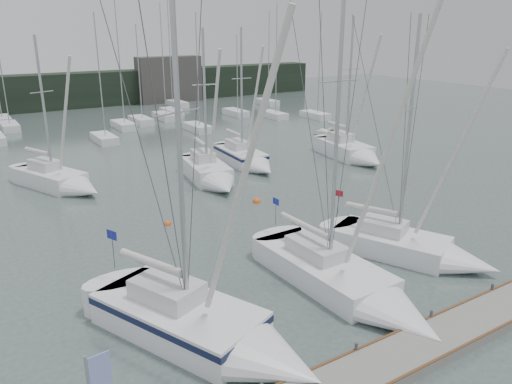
{
  "coord_description": "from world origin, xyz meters",
  "views": [
    {
      "loc": [
        -13.05,
        -14.9,
        11.34
      ],
      "look_at": [
        -0.51,
        5.0,
        3.54
      ],
      "focal_mm": 35.0,
      "sensor_mm": 36.0,
      "label": 1
    }
  ],
  "objects_px": {
    "sailboat_near_right": "(424,251)",
    "sailboat_mid_d": "(248,160)",
    "buoy_b": "(257,202)",
    "sailboat_mid_c": "(212,176)",
    "sailboat_near_left": "(216,333)",
    "sailboat_mid_e": "(353,153)",
    "buoy_a": "(168,224)",
    "sailboat_mid_b": "(63,182)",
    "sailboat_near_center": "(357,289)"
  },
  "relations": [
    {
      "from": "sailboat_near_right",
      "to": "sailboat_mid_e",
      "type": "xyz_separation_m",
      "value": [
        10.94,
        17.02,
        0.12
      ]
    },
    {
      "from": "sailboat_near_center",
      "to": "sailboat_mid_c",
      "type": "height_order",
      "value": "sailboat_near_center"
    },
    {
      "from": "sailboat_mid_e",
      "to": "buoy_a",
      "type": "relative_size",
      "value": 28.28
    },
    {
      "from": "sailboat_mid_c",
      "to": "sailboat_mid_e",
      "type": "xyz_separation_m",
      "value": [
        13.95,
        -0.49,
        0.01
      ]
    },
    {
      "from": "sailboat_near_center",
      "to": "sailboat_mid_c",
      "type": "distance_m",
      "value": 18.75
    },
    {
      "from": "sailboat_mid_b",
      "to": "sailboat_mid_c",
      "type": "xyz_separation_m",
      "value": [
        9.88,
        -4.42,
        0.04
      ]
    },
    {
      "from": "sailboat_mid_b",
      "to": "buoy_b",
      "type": "distance_m",
      "value": 14.39
    },
    {
      "from": "sailboat_mid_c",
      "to": "sailboat_mid_e",
      "type": "bearing_deg",
      "value": 7.08
    },
    {
      "from": "sailboat_mid_b",
      "to": "sailboat_mid_c",
      "type": "relative_size",
      "value": 0.96
    },
    {
      "from": "sailboat_mid_b",
      "to": "sailboat_mid_e",
      "type": "distance_m",
      "value": 24.33
    },
    {
      "from": "sailboat_mid_b",
      "to": "sailboat_mid_e",
      "type": "relative_size",
      "value": 0.89
    },
    {
      "from": "sailboat_mid_c",
      "to": "buoy_b",
      "type": "distance_m",
      "value": 5.46
    },
    {
      "from": "sailboat_mid_d",
      "to": "sailboat_mid_e",
      "type": "relative_size",
      "value": 0.93
    },
    {
      "from": "sailboat_mid_e",
      "to": "buoy_b",
      "type": "distance_m",
      "value": 14.2
    },
    {
      "from": "sailboat_near_center",
      "to": "buoy_a",
      "type": "distance_m",
      "value": 13.11
    },
    {
      "from": "sailboat_near_right",
      "to": "buoy_a",
      "type": "xyz_separation_m",
      "value": [
        -9.11,
        11.55,
        -0.51
      ]
    },
    {
      "from": "sailboat_near_left",
      "to": "sailboat_near_right",
      "type": "height_order",
      "value": "sailboat_near_left"
    },
    {
      "from": "sailboat_near_right",
      "to": "buoy_b",
      "type": "relative_size",
      "value": 22.06
    },
    {
      "from": "sailboat_near_left",
      "to": "buoy_a",
      "type": "distance_m",
      "value": 12.84
    },
    {
      "from": "sailboat_near_right",
      "to": "buoy_b",
      "type": "bearing_deg",
      "value": 77.08
    },
    {
      "from": "sailboat_near_right",
      "to": "sailboat_mid_e",
      "type": "height_order",
      "value": "sailboat_mid_e"
    },
    {
      "from": "sailboat_mid_b",
      "to": "buoy_b",
      "type": "height_order",
      "value": "sailboat_mid_b"
    },
    {
      "from": "sailboat_near_right",
      "to": "sailboat_mid_c",
      "type": "distance_m",
      "value": 17.77
    },
    {
      "from": "sailboat_mid_c",
      "to": "sailboat_mid_e",
      "type": "relative_size",
      "value": 0.92
    },
    {
      "from": "buoy_a",
      "to": "sailboat_near_center",
      "type": "bearing_deg",
      "value": -74.36
    },
    {
      "from": "sailboat_mid_c",
      "to": "sailboat_near_left",
      "type": "bearing_deg",
      "value": -107.89
    },
    {
      "from": "sailboat_near_left",
      "to": "sailboat_mid_b",
      "type": "bearing_deg",
      "value": 68.38
    },
    {
      "from": "sailboat_near_left",
      "to": "buoy_a",
      "type": "height_order",
      "value": "sailboat_near_left"
    },
    {
      "from": "sailboat_near_center",
      "to": "sailboat_mid_b",
      "type": "xyz_separation_m",
      "value": [
        -7.31,
        22.99,
        0.05
      ]
    },
    {
      "from": "sailboat_near_center",
      "to": "sailboat_mid_e",
      "type": "xyz_separation_m",
      "value": [
        16.52,
        18.08,
        0.1
      ]
    },
    {
      "from": "sailboat_mid_b",
      "to": "buoy_b",
      "type": "bearing_deg",
      "value": -65.77
    },
    {
      "from": "sailboat_near_right",
      "to": "sailboat_mid_c",
      "type": "xyz_separation_m",
      "value": [
        -3.01,
        17.51,
        0.11
      ]
    },
    {
      "from": "buoy_a",
      "to": "sailboat_near_right",
      "type": "bearing_deg",
      "value": -51.72
    },
    {
      "from": "sailboat_mid_b",
      "to": "sailboat_mid_c",
      "type": "bearing_deg",
      "value": -46.89
    },
    {
      "from": "sailboat_near_right",
      "to": "buoy_b",
      "type": "xyz_separation_m",
      "value": [
        -2.37,
        12.13,
        -0.51
      ]
    },
    {
      "from": "buoy_b",
      "to": "sailboat_mid_c",
      "type": "bearing_deg",
      "value": 96.79
    },
    {
      "from": "sailboat_mid_b",
      "to": "buoy_a",
      "type": "relative_size",
      "value": 25.13
    },
    {
      "from": "sailboat_near_left",
      "to": "sailboat_mid_c",
      "type": "xyz_separation_m",
      "value": [
        9.35,
        18.36,
        -0.02
      ]
    },
    {
      "from": "sailboat_mid_e",
      "to": "sailboat_near_left",
      "type": "bearing_deg",
      "value": -134.2
    },
    {
      "from": "sailboat_near_right",
      "to": "buoy_a",
      "type": "height_order",
      "value": "sailboat_near_right"
    },
    {
      "from": "buoy_b",
      "to": "sailboat_near_left",
      "type": "bearing_deg",
      "value": -127.59
    },
    {
      "from": "sailboat_mid_d",
      "to": "sailboat_mid_e",
      "type": "xyz_separation_m",
      "value": [
        9.09,
        -3.2,
        0.04
      ]
    },
    {
      "from": "sailboat_mid_c",
      "to": "buoy_b",
      "type": "bearing_deg",
      "value": -74.12
    },
    {
      "from": "sailboat_mid_e",
      "to": "buoy_b",
      "type": "relative_size",
      "value": 22.48
    },
    {
      "from": "sailboat_near_left",
      "to": "sailboat_mid_e",
      "type": "bearing_deg",
      "value": 14.53
    },
    {
      "from": "buoy_b",
      "to": "sailboat_near_center",
      "type": "bearing_deg",
      "value": -103.68
    },
    {
      "from": "sailboat_near_center",
      "to": "buoy_a",
      "type": "bearing_deg",
      "value": 104.21
    },
    {
      "from": "sailboat_near_left",
      "to": "sailboat_mid_e",
      "type": "xyz_separation_m",
      "value": [
        23.3,
        17.87,
        -0.01
      ]
    },
    {
      "from": "sailboat_near_right",
      "to": "sailboat_mid_d",
      "type": "height_order",
      "value": "sailboat_near_right"
    },
    {
      "from": "sailboat_mid_b",
      "to": "buoy_a",
      "type": "xyz_separation_m",
      "value": [
        3.78,
        -10.38,
        -0.58
      ]
    }
  ]
}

